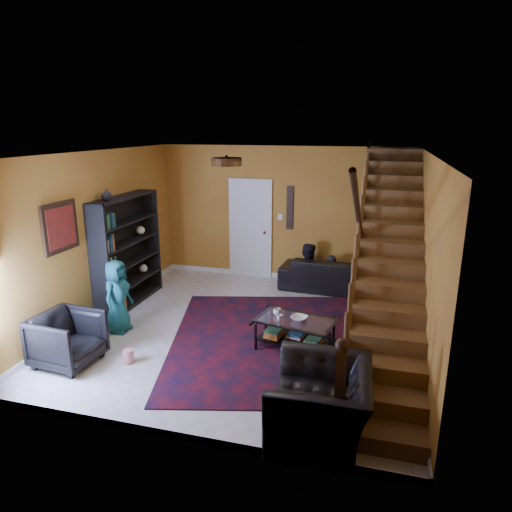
{
  "coord_description": "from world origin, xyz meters",
  "views": [
    {
      "loc": [
        1.96,
        -6.46,
        3.19
      ],
      "look_at": [
        0.06,
        0.4,
        1.15
      ],
      "focal_mm": 32.0,
      "sensor_mm": 36.0,
      "label": 1
    }
  ],
  "objects_px": {
    "bookshelf": "(128,253)",
    "sofa": "(337,274)",
    "armchair_right": "(320,403)",
    "coffee_table": "(296,331)",
    "armchair_left": "(68,339)"
  },
  "relations": [
    {
      "from": "sofa",
      "to": "armchair_right",
      "type": "xyz_separation_m",
      "value": [
        0.27,
        -4.55,
        0.06
      ]
    },
    {
      "from": "armchair_left",
      "to": "coffee_table",
      "type": "relative_size",
      "value": 0.65
    },
    {
      "from": "sofa",
      "to": "coffee_table",
      "type": "bearing_deg",
      "value": 86.44
    },
    {
      "from": "sofa",
      "to": "armchair_left",
      "type": "height_order",
      "value": "armchair_left"
    },
    {
      "from": "bookshelf",
      "to": "sofa",
      "type": "distance_m",
      "value": 4.06
    },
    {
      "from": "sofa",
      "to": "coffee_table",
      "type": "relative_size",
      "value": 1.8
    },
    {
      "from": "armchair_left",
      "to": "armchair_right",
      "type": "bearing_deg",
      "value": -94.91
    },
    {
      "from": "sofa",
      "to": "armchair_right",
      "type": "distance_m",
      "value": 4.56
    },
    {
      "from": "bookshelf",
      "to": "armchair_right",
      "type": "relative_size",
      "value": 1.7
    },
    {
      "from": "armchair_right",
      "to": "coffee_table",
      "type": "xyz_separation_m",
      "value": [
        -0.62,
        1.93,
        -0.14
      ]
    },
    {
      "from": "bookshelf",
      "to": "sofa",
      "type": "xyz_separation_m",
      "value": [
        3.63,
        1.7,
        -0.64
      ]
    },
    {
      "from": "armchair_left",
      "to": "armchair_right",
      "type": "distance_m",
      "value": 3.6
    },
    {
      "from": "bookshelf",
      "to": "armchair_left",
      "type": "bearing_deg",
      "value": -81.09
    },
    {
      "from": "bookshelf",
      "to": "sofa",
      "type": "height_order",
      "value": "bookshelf"
    },
    {
      "from": "bookshelf",
      "to": "armchair_right",
      "type": "bearing_deg",
      "value": -36.12
    }
  ]
}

